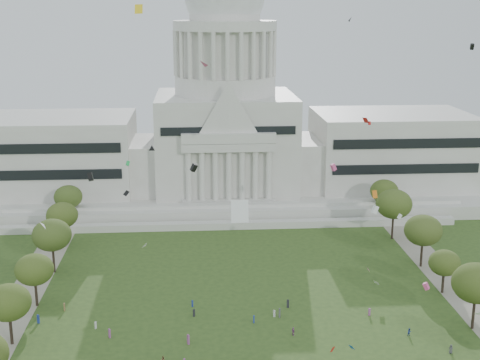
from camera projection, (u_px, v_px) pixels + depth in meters
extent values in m
cube|color=beige|center=(226.00, 191.00, 222.79)|extent=(160.00, 60.00, 4.00)
cube|color=beige|center=(231.00, 225.00, 191.20)|extent=(130.00, 3.00, 2.00)
cube|color=beige|center=(230.00, 212.00, 198.54)|extent=(140.00, 3.00, 5.00)
cube|color=beige|center=(55.00, 156.00, 214.89)|extent=(50.00, 34.00, 22.00)
cube|color=beige|center=(390.00, 151.00, 222.18)|extent=(50.00, 34.00, 22.00)
cube|color=beige|center=(143.00, 165.00, 215.58)|extent=(12.00, 26.00, 16.00)
cube|color=beige|center=(308.00, 162.00, 219.16)|extent=(12.00, 26.00, 16.00)
cube|color=beige|center=(226.00, 144.00, 217.78)|extent=(44.00, 38.00, 28.00)
cube|color=beige|center=(229.00, 147.00, 197.66)|extent=(28.00, 3.00, 2.40)
cube|color=black|center=(43.00, 162.00, 197.78)|extent=(46.00, 0.40, 11.00)
cube|color=black|center=(407.00, 156.00, 205.08)|extent=(46.00, 0.40, 11.00)
cylinder|color=beige|center=(225.00, 85.00, 212.87)|extent=(32.00, 32.00, 6.00)
cylinder|color=beige|center=(225.00, 53.00, 210.34)|extent=(28.00, 28.00, 14.00)
cylinder|color=beige|center=(225.00, 25.00, 208.18)|extent=(32.40, 32.40, 3.00)
cylinder|color=beige|center=(225.00, 7.00, 206.79)|extent=(22.00, 22.00, 8.00)
cube|color=gray|center=(14.00, 314.00, 138.07)|extent=(8.00, 160.00, 0.04)
cube|color=gray|center=(466.00, 301.00, 144.44)|extent=(8.00, 160.00, 0.04)
cylinder|color=black|center=(11.00, 331.00, 125.33)|extent=(0.56, 0.56, 5.47)
ellipsoid|color=#394F16|center=(8.00, 302.00, 123.86)|extent=(8.42, 8.42, 6.89)
cylinder|color=black|center=(473.00, 314.00, 131.28)|extent=(0.56, 0.56, 6.20)
ellipsoid|color=#354915|center=(476.00, 283.00, 129.61)|extent=(9.55, 9.55, 7.82)
cylinder|color=black|center=(36.00, 294.00, 141.45)|extent=(0.56, 0.56, 5.27)
ellipsoid|color=#3A5017|center=(34.00, 270.00, 140.03)|extent=(8.12, 8.12, 6.65)
cylinder|color=black|center=(443.00, 283.00, 147.95)|extent=(0.56, 0.56, 4.56)
ellipsoid|color=#3B4D19|center=(445.00, 263.00, 146.73)|extent=(7.01, 7.01, 5.74)
cylinder|color=black|center=(54.00, 260.00, 159.21)|extent=(0.56, 0.56, 6.03)
ellipsoid|color=#324719|center=(52.00, 235.00, 157.59)|extent=(9.29, 9.29, 7.60)
cylinder|color=black|center=(421.00, 255.00, 162.81)|extent=(0.56, 0.56, 5.97)
ellipsoid|color=#3A4A1B|center=(423.00, 230.00, 161.21)|extent=(9.19, 9.19, 7.52)
cylinder|color=black|center=(64.00, 236.00, 177.16)|extent=(0.56, 0.56, 5.41)
ellipsoid|color=#3D4E1A|center=(62.00, 215.00, 175.71)|extent=(8.33, 8.33, 6.81)
cylinder|color=black|center=(392.00, 228.00, 182.13)|extent=(0.56, 0.56, 6.37)
ellipsoid|color=#394E1A|center=(394.00, 204.00, 180.42)|extent=(9.82, 9.82, 8.03)
cylinder|color=black|center=(69.00, 215.00, 194.56)|extent=(0.56, 0.56, 5.32)
ellipsoid|color=#324818|center=(68.00, 197.00, 193.13)|extent=(8.19, 8.19, 6.70)
cylinder|color=black|center=(383.00, 210.00, 199.72)|extent=(0.56, 0.56, 5.47)
ellipsoid|color=#344715|center=(384.00, 191.00, 198.25)|extent=(8.42, 8.42, 6.89)
imported|color=#4C4C51|center=(451.00, 349.00, 122.41)|extent=(1.02, 0.91, 1.74)
imported|color=navy|center=(409.00, 332.00, 128.92)|extent=(0.89, 0.72, 1.58)
imported|color=olive|center=(163.00, 360.00, 118.75)|extent=(0.84, 0.61, 1.58)
imported|color=#994C8C|center=(293.00, 331.00, 129.11)|extent=(0.85, 1.12, 1.69)
cube|color=#994C8C|center=(369.00, 312.00, 137.38)|extent=(0.43, 0.27, 1.58)
cube|color=silver|center=(96.00, 325.00, 131.83)|extent=(0.43, 0.46, 1.48)
cube|color=navy|center=(192.00, 304.00, 141.45)|extent=(0.36, 0.44, 1.45)
cube|color=navy|center=(38.00, 319.00, 134.07)|extent=(0.56, 0.53, 1.81)
cube|color=#26262B|center=(288.00, 304.00, 140.96)|extent=(0.55, 0.43, 1.81)
cube|color=#4C4C51|center=(280.00, 313.00, 136.62)|extent=(0.34, 0.52, 1.94)
cube|color=#26262B|center=(194.00, 313.00, 136.97)|extent=(0.48, 0.49, 1.59)
cube|color=navy|center=(254.00, 319.00, 134.24)|extent=(0.29, 0.43, 1.57)
cube|color=silver|center=(274.00, 313.00, 136.82)|extent=(0.44, 0.46, 1.49)
cube|color=#994C8C|center=(188.00, 339.00, 125.72)|extent=(0.53, 0.60, 1.94)
cube|color=#994C8C|center=(110.00, 333.00, 128.17)|extent=(0.51, 0.57, 1.84)
cube|color=olive|center=(64.00, 307.00, 139.56)|extent=(0.36, 0.50, 1.70)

